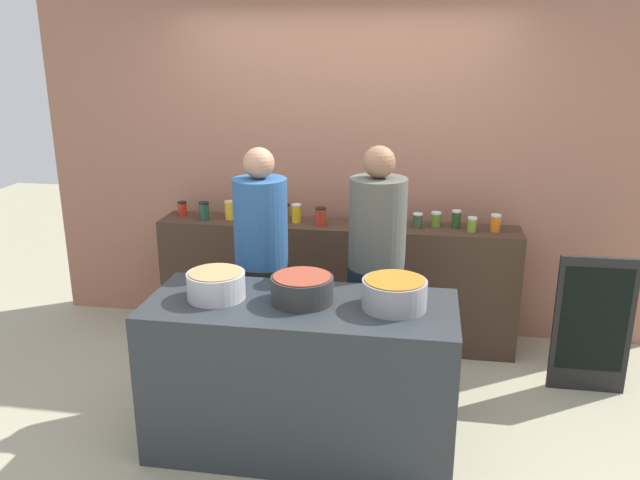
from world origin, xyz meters
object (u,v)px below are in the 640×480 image
object	(u,v)px
cooking_pot_left	(216,285)
preserve_jar_9	(386,219)
preserve_jar_7	(321,217)
cook_with_tongs	(262,286)
preserve_jar_5	(285,212)
cooking_pot_center	(302,289)
preserve_jar_6	(296,213)
preserve_jar_3	(256,212)
preserve_jar_4	(270,215)
preserve_jar_1	(204,211)
preserve_jar_11	(436,219)
preserve_jar_14	(496,223)
preserve_jar_12	(456,219)
preserve_jar_8	(357,213)
cook_in_cap	(376,290)
preserve_jar_2	(230,210)
chalkboard_sign	(593,325)
preserve_jar_10	(418,221)
preserve_jar_13	(472,224)
preserve_jar_0	(182,209)
cooking_pot_right	(394,294)

from	to	relation	value
cooking_pot_left	preserve_jar_9	bearing A→B (deg)	58.50
preserve_jar_7	cook_with_tongs	bearing A→B (deg)	-108.53
preserve_jar_5	cooking_pot_center	size ratio (longest dim) A/B	0.35
preserve_jar_6	cooking_pot_left	size ratio (longest dim) A/B	0.44
cooking_pot_left	preserve_jar_6	bearing A→B (deg)	83.05
preserve_jar_3	preserve_jar_4	size ratio (longest dim) A/B	1.24
preserve_jar_1	preserve_jar_11	distance (m)	1.75
preserve_jar_1	preserve_jar_14	distance (m)	2.16
preserve_jar_3	preserve_jar_7	xyz separation A→B (m)	(0.51, -0.08, 0.01)
preserve_jar_12	cooking_pot_left	size ratio (longest dim) A/B	0.41
preserve_jar_7	preserve_jar_12	bearing A→B (deg)	6.22
preserve_jar_1	preserve_jar_8	distance (m)	1.17
preserve_jar_5	cook_in_cap	xyz separation A→B (m)	(0.77, -0.86, -0.25)
preserve_jar_2	cook_with_tongs	size ratio (longest dim) A/B	0.09
preserve_jar_2	chalkboard_sign	xyz separation A→B (m)	(2.59, -0.49, -0.54)
preserve_jar_9	preserve_jar_11	size ratio (longest dim) A/B	1.17
preserve_jar_6	chalkboard_sign	xyz separation A→B (m)	(2.07, -0.48, -0.54)
preserve_jar_1	preserve_jar_8	world-z (taller)	preserve_jar_8
preserve_jar_8	preserve_jar_10	size ratio (longest dim) A/B	1.37
preserve_jar_13	cook_in_cap	xyz separation A→B (m)	(-0.62, -0.75, -0.25)
preserve_jar_7	preserve_jar_6	bearing A→B (deg)	161.95
preserve_jar_1	cook_with_tongs	world-z (taller)	cook_with_tongs
preserve_jar_8	preserve_jar_9	world-z (taller)	preserve_jar_8
preserve_jar_1	cook_in_cap	xyz separation A→B (m)	(1.38, -0.75, -0.26)
preserve_jar_9	chalkboard_sign	world-z (taller)	preserve_jar_9
preserve_jar_13	preserve_jar_5	bearing A→B (deg)	175.70
preserve_jar_1	preserve_jar_13	bearing A→B (deg)	0.10
preserve_jar_7	preserve_jar_12	xyz separation A→B (m)	(0.98, 0.11, -0.00)
preserve_jar_5	preserve_jar_7	bearing A→B (deg)	-24.31
preserve_jar_10	cooking_pot_left	size ratio (longest dim) A/B	0.34
preserve_jar_9	preserve_jar_12	world-z (taller)	preserve_jar_12
preserve_jar_7	preserve_jar_4	bearing A→B (deg)	171.71
cook_with_tongs	chalkboard_sign	size ratio (longest dim) A/B	1.74
preserve_jar_11	preserve_jar_14	bearing A→B (deg)	-8.35
preserve_jar_0	cooking_pot_center	xyz separation A→B (m)	(1.22, -1.41, -0.04)
preserve_jar_5	cook_in_cap	distance (m)	1.18
preserve_jar_7	cook_with_tongs	size ratio (longest dim) A/B	0.09
preserve_jar_9	cooking_pot_center	size ratio (longest dim) A/B	0.37
preserve_jar_2	cooking_pot_center	distance (m)	1.61
preserve_jar_14	cooking_pot_right	xyz separation A→B (m)	(-0.65, -1.37, -0.04)
preserve_jar_1	preserve_jar_9	xyz separation A→B (m)	(1.39, 0.02, -0.00)
preserve_jar_11	cooking_pot_right	world-z (taller)	preserve_jar_11
preserve_jar_0	preserve_jar_5	xyz separation A→B (m)	(0.81, 0.03, 0.00)
preserve_jar_10	preserve_jar_6	bearing A→B (deg)	-179.85
cook_with_tongs	preserve_jar_7	bearing A→B (deg)	71.47
preserve_jar_4	preserve_jar_6	bearing A→B (deg)	1.57
preserve_jar_1	cook_with_tongs	bearing A→B (deg)	-50.49
preserve_jar_5	cooking_pot_left	xyz separation A→B (m)	(-0.06, -1.47, -0.04)
preserve_jar_11	cooking_pot_left	xyz separation A→B (m)	(-1.20, -1.46, -0.03)
preserve_jar_7	preserve_jar_9	bearing A→B (deg)	5.36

